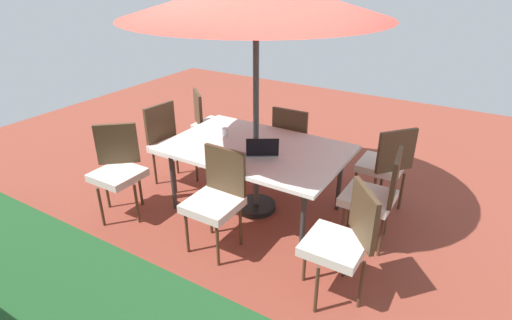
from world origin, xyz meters
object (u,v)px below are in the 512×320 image
object	(u,v)px
dining_table	(256,151)
chair_southwest	(385,163)
laptop	(262,151)
cup	(225,132)
chair_northwest	(343,238)
chair_southeast	(210,122)
chair_west	(376,194)
chair_northeast	(118,167)
chair_north	(217,196)
chair_south	(294,140)
chair_east	(170,141)

from	to	relation	value
dining_table	chair_southwest	bearing A→B (deg)	-146.91
laptop	cup	distance (m)	0.64
chair_northwest	chair_southwest	bearing A→B (deg)	143.44
chair_northwest	laptop	bearing A→B (deg)	-159.21
chair_southeast	chair_west	bearing A→B (deg)	-154.84
cup	laptop	bearing A→B (deg)	160.23
chair_northwest	chair_southwest	distance (m)	1.52
chair_southwest	chair_northeast	bearing A→B (deg)	-16.71
chair_southeast	laptop	bearing A→B (deg)	-172.48
chair_southeast	cup	world-z (taller)	chair_southeast
chair_north	cup	distance (m)	0.99
chair_south	chair_west	distance (m)	1.45
chair_west	laptop	world-z (taller)	chair_west
dining_table	chair_northeast	xyz separation A→B (m)	(1.22, 0.81, -0.16)
chair_northwest	chair_southeast	size ratio (longest dim) A/B	1.00
chair_east	chair_southwest	world-z (taller)	same
chair_west	dining_table	bearing A→B (deg)	-95.19
chair_west	laptop	bearing A→B (deg)	-87.92
chair_northeast	chair_south	bearing A→B (deg)	11.59
dining_table	laptop	bearing A→B (deg)	138.76
dining_table	cup	size ratio (longest dim) A/B	20.01
chair_west	laptop	size ratio (longest dim) A/B	2.44
chair_southeast	chair_east	xyz separation A→B (m)	(0.01, 0.78, 0.00)
dining_table	laptop	size ratio (longest dim) A/B	4.64
chair_south	chair_northeast	distance (m)	2.06
chair_northwest	laptop	distance (m)	1.29
chair_northwest	chair_northeast	size ratio (longest dim) A/B	1.00
chair_northwest	chair_south	world-z (taller)	same
chair_southeast	chair_east	world-z (taller)	same
chair_south	chair_southeast	bearing A→B (deg)	-0.93
chair_west	chair_southwest	bearing A→B (deg)	-179.49
chair_west	chair_north	world-z (taller)	same
chair_south	chair_northeast	xyz separation A→B (m)	(1.26, 1.63, 0.00)
dining_table	chair_south	world-z (taller)	chair_south
dining_table	cup	world-z (taller)	cup
dining_table	chair_north	bearing A→B (deg)	92.25
chair_southeast	dining_table	bearing A→B (deg)	-171.44
chair_southeast	chair_west	world-z (taller)	same
chair_west	laptop	distance (m)	1.16
laptop	chair_southeast	bearing A→B (deg)	-65.81
chair_northwest	chair_southeast	distance (m)	2.91
chair_north	chair_northeast	bearing A→B (deg)	-176.28
chair_east	laptop	distance (m)	1.41
chair_southwest	chair_south	xyz separation A→B (m)	(1.13, -0.06, 0.00)
chair_northwest	chair_west	bearing A→B (deg)	138.98
dining_table	chair_northeast	world-z (taller)	chair_northeast
chair_south	chair_southwest	bearing A→B (deg)	174.53
chair_northeast	chair_west	bearing A→B (deg)	-21.47
dining_table	chair_northwest	bearing A→B (deg)	148.89
chair_northwest	chair_west	distance (m)	0.82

